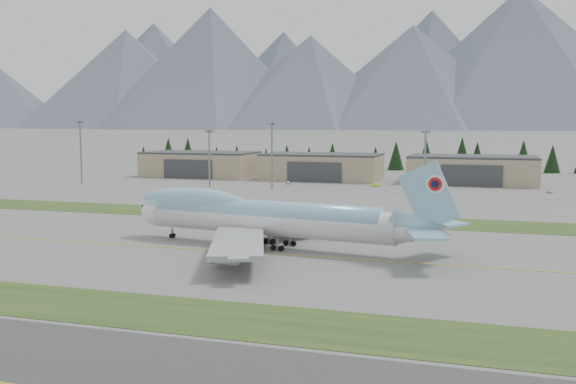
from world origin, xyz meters
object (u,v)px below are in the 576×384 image
(service_vehicle_c, at_px, (550,193))
(hangar_right, at_px, (472,170))
(hangar_center, at_px, (322,167))
(hangar_left, at_px, (201,164))
(service_vehicle_b, at_px, (376,187))
(service_vehicle_a, at_px, (288,184))
(boeing_747_freighter, at_px, (266,217))

(service_vehicle_c, bearing_deg, hangar_right, 139.87)
(hangar_center, bearing_deg, hangar_left, 180.00)
(service_vehicle_b, distance_m, service_vehicle_c, 59.67)
(service_vehicle_c, bearing_deg, service_vehicle_a, -176.55)
(hangar_center, bearing_deg, service_vehicle_a, -107.86)
(boeing_747_freighter, height_order, service_vehicle_a, boeing_747_freighter)
(hangar_left, bearing_deg, service_vehicle_c, -10.56)
(hangar_center, bearing_deg, hangar_right, 0.00)
(hangar_right, height_order, service_vehicle_c, hangar_right)
(hangar_left, height_order, service_vehicle_c, hangar_left)
(service_vehicle_b, bearing_deg, hangar_right, -64.45)
(boeing_747_freighter, relative_size, service_vehicle_a, 19.44)
(boeing_747_freighter, distance_m, service_vehicle_c, 132.44)
(hangar_right, distance_m, service_vehicle_c, 37.30)
(service_vehicle_c, bearing_deg, service_vehicle_b, -177.54)
(hangar_right, relative_size, service_vehicle_c, 11.60)
(boeing_747_freighter, xyz_separation_m, hangar_left, (-80.09, 143.77, -0.37))
(hangar_center, xyz_separation_m, service_vehicle_a, (-7.52, -23.33, -5.39))
(service_vehicle_c, bearing_deg, hangar_center, 168.26)
(hangar_left, height_order, hangar_right, same)
(hangar_left, distance_m, hangar_right, 115.00)
(service_vehicle_b, bearing_deg, hangar_left, 64.78)
(hangar_center, distance_m, service_vehicle_b, 35.60)
(boeing_747_freighter, height_order, service_vehicle_c, boeing_747_freighter)
(hangar_center, xyz_separation_m, service_vehicle_c, (85.92, -26.27, -5.39))
(boeing_747_freighter, height_order, service_vehicle_b, boeing_747_freighter)
(service_vehicle_c, bearing_deg, hangar_left, 174.70)
(service_vehicle_a, bearing_deg, service_vehicle_c, -31.57)
(service_vehicle_a, height_order, service_vehicle_c, service_vehicle_c)
(hangar_left, bearing_deg, hangar_center, 0.00)
(boeing_747_freighter, bearing_deg, service_vehicle_b, 97.95)
(hangar_center, xyz_separation_m, hangar_right, (60.00, 0.00, 0.00))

